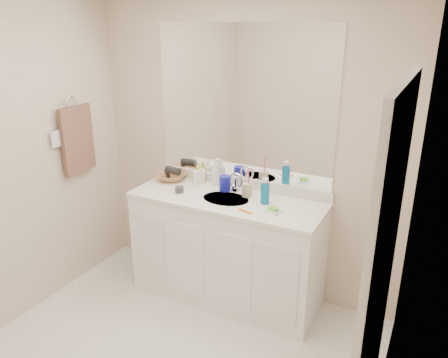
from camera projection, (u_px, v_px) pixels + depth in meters
wall_back at (243, 149)px, 3.49m from camera, size 2.60×0.02×2.40m
wall_right at (391, 263)px, 1.85m from camera, size 0.02×2.60×2.40m
vanity_cabinet at (227, 250)px, 3.53m from camera, size 1.50×0.55×0.85m
countertop at (227, 199)px, 3.38m from camera, size 1.52×0.57×0.03m
backsplash at (241, 182)px, 3.58m from camera, size 1.52×0.03×0.08m
sink_basin at (226, 200)px, 3.36m from camera, size 0.37×0.37×0.02m
faucet at (236, 185)px, 3.49m from camera, size 0.02×0.02×0.11m
mirror at (243, 104)px, 3.36m from camera, size 1.48×0.01×1.20m
blue_mug at (225, 183)px, 3.49m from camera, size 0.11×0.11×0.12m
tan_cup at (247, 190)px, 3.38m from camera, size 0.09×0.09×0.11m
toothbrush at (248, 178)px, 3.34m from camera, size 0.01×0.04×0.20m
mouthwash_bottle at (265, 193)px, 3.24m from camera, size 0.08×0.08×0.16m
soap_dish at (273, 211)px, 3.12m from camera, size 0.13×0.12×0.01m
green_soap at (273, 209)px, 3.11m from camera, size 0.08×0.07×0.02m
orange_comb at (245, 211)px, 3.12m from camera, size 0.13×0.06×0.01m
dark_jar at (179, 190)px, 3.47m from camera, size 0.09×0.09×0.05m
extra_white_bottle at (196, 180)px, 3.55m from camera, size 0.05×0.05×0.14m
soap_bottle_white at (216, 174)px, 3.61m from camera, size 0.07×0.07×0.19m
soap_bottle_cream at (201, 174)px, 3.66m from camera, size 0.10×0.10×0.16m
soap_bottle_yellow at (198, 173)px, 3.70m from camera, size 0.12×0.12×0.15m
wicker_basket at (171, 177)px, 3.74m from camera, size 0.32×0.32×0.06m
hair_dryer at (173, 170)px, 3.71m from camera, size 0.14×0.09×0.07m
towel_ring at (71, 103)px, 3.48m from camera, size 0.01×0.11×0.11m
hand_towel at (77, 140)px, 3.57m from camera, size 0.04×0.32×0.55m
switch_plate at (56, 139)px, 3.40m from camera, size 0.01×0.08×0.13m
door at (370, 345)px, 1.67m from camera, size 0.02×0.82×2.00m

